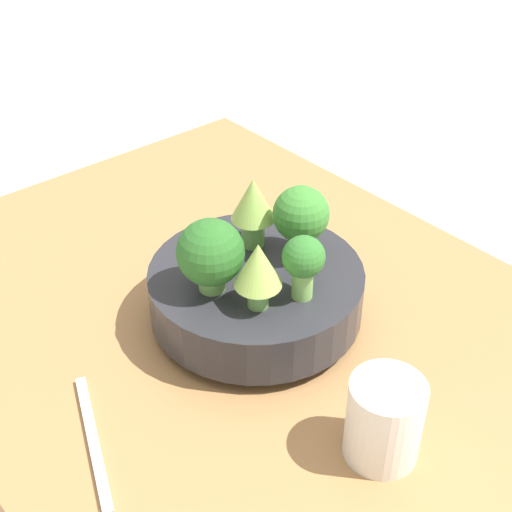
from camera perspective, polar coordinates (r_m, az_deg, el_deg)
ground_plane at (r=0.87m, az=-1.36°, el=-7.03°), size 6.00×6.00×0.00m
table at (r=0.85m, az=-1.38°, el=-5.80°), size 0.86×0.64×0.05m
bowl at (r=0.80m, az=0.00°, el=-2.89°), size 0.24×0.24×0.07m
romanesco_piece_near at (r=0.70m, az=0.16°, el=-0.96°), size 0.05×0.05×0.08m
broccoli_floret_right at (r=0.72m, az=3.81°, el=-0.41°), size 0.04×0.04×0.07m
broccoli_floret_back at (r=0.78m, az=3.62°, el=3.21°), size 0.06×0.06×0.09m
broccoli_floret_front at (r=0.73m, az=-3.66°, el=0.19°), size 0.07×0.07×0.08m
romanesco_piece_far at (r=0.79m, az=-0.26°, el=4.12°), size 0.05×0.05×0.09m
cup at (r=0.67m, az=10.21°, el=-12.78°), size 0.07×0.07×0.09m
fork at (r=0.71m, az=-12.90°, el=-14.20°), size 0.16×0.07×0.01m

